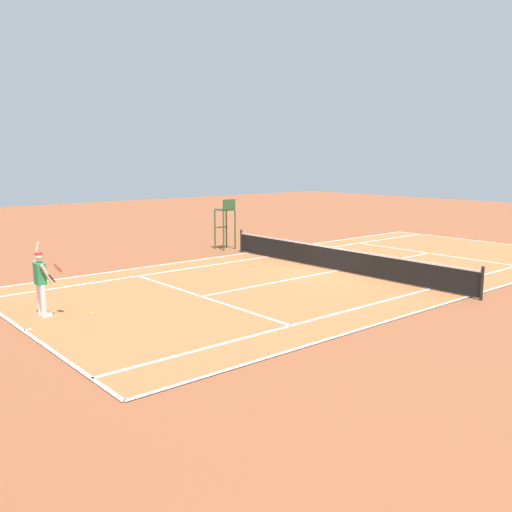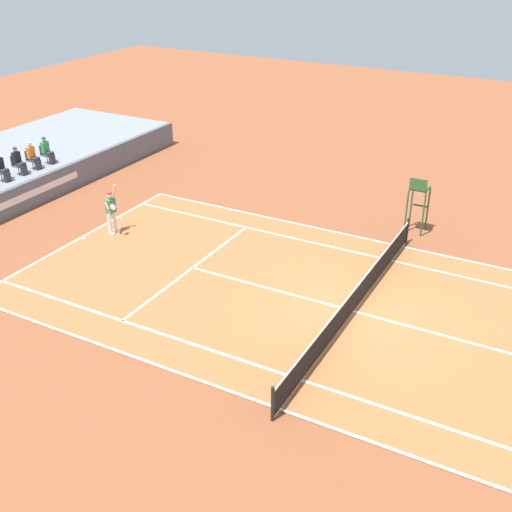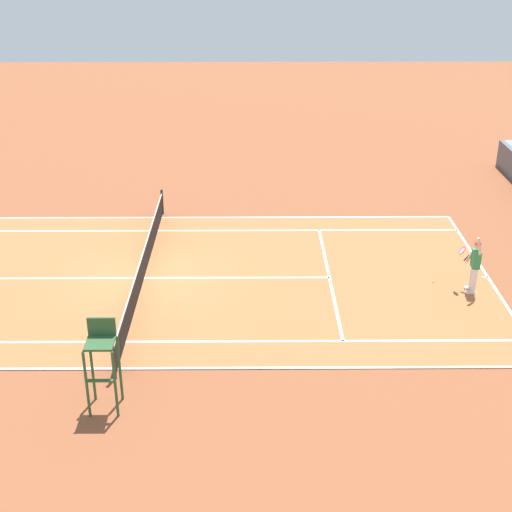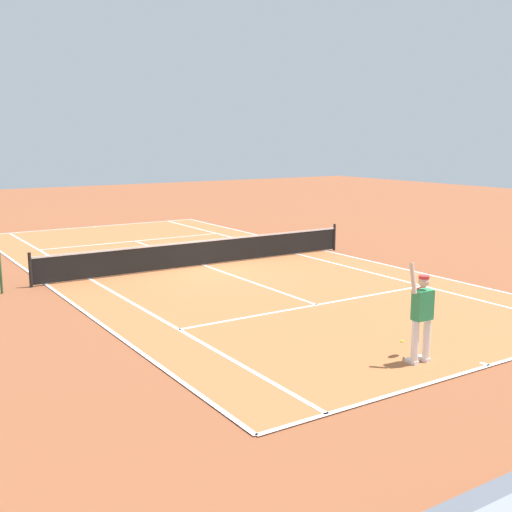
% 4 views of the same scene
% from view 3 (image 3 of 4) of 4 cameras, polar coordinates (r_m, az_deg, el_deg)
% --- Properties ---
extents(ground_plane, '(80.00, 80.00, 0.00)m').
position_cam_3_polar(ground_plane, '(25.38, -8.76, -1.77)').
color(ground_plane, brown).
extents(court, '(11.08, 23.88, 0.03)m').
position_cam_3_polar(court, '(25.38, -8.76, -1.75)').
color(court, '#B76638').
rests_on(court, ground).
extents(net, '(11.98, 0.10, 1.07)m').
position_cam_3_polar(net, '(25.15, -8.84, -0.71)').
color(net, black).
rests_on(net, ground).
extents(tennis_player, '(0.77, 0.62, 2.08)m').
position_cam_3_polar(tennis_player, '(24.85, 16.75, -0.67)').
color(tennis_player, white).
rests_on(tennis_player, ground).
extents(tennis_ball, '(0.07, 0.07, 0.07)m').
position_cam_3_polar(tennis_ball, '(25.53, 13.70, -1.98)').
color(tennis_ball, '#D1E533').
rests_on(tennis_ball, ground).
extents(umpire_chair, '(0.77, 0.77, 2.44)m').
position_cam_3_polar(umpire_chair, '(18.52, -11.99, -7.55)').
color(umpire_chair, '#2D562D').
rests_on(umpire_chair, ground).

